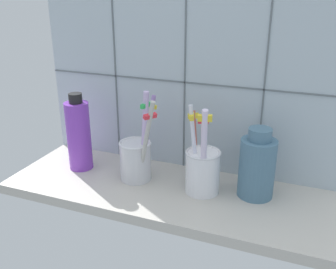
{
  "coord_description": "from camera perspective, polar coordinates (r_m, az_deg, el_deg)",
  "views": [
    {
      "loc": [
        25.04,
        -62.02,
        39.94
      ],
      "look_at": [
        0.0,
        1.57,
        12.86
      ],
      "focal_mm": 41.12,
      "sensor_mm": 36.0,
      "label": 1
    }
  ],
  "objects": [
    {
      "name": "counter_slab",
      "position": [
        0.77,
        -0.43,
        -8.59
      ],
      "size": [
        64.0,
        22.0,
        2.0
      ],
      "primitive_type": "cube",
      "color": "#BCB7AD",
      "rests_on": "ground"
    },
    {
      "name": "tile_wall_back",
      "position": [
        0.8,
        2.77,
        9.01
      ],
      "size": [
        64.0,
        2.2,
        45.0
      ],
      "color": "#B2C1CC",
      "rests_on": "ground"
    },
    {
      "name": "toothbrush_cup_left",
      "position": [
        0.78,
        -4.64,
        -3.33
      ],
      "size": [
        9.72,
        10.18,
        18.97
      ],
      "color": "silver",
      "rests_on": "counter_slab"
    },
    {
      "name": "toothbrush_cup_right",
      "position": [
        0.74,
        5.1,
        -4.92
      ],
      "size": [
        7.69,
        9.82,
        18.21
      ],
      "color": "white",
      "rests_on": "counter_slab"
    },
    {
      "name": "ceramic_vase",
      "position": [
        0.74,
        13.07,
        -4.55
      ],
      "size": [
        6.71,
        6.71,
        13.6
      ],
      "color": "slate",
      "rests_on": "counter_slab"
    },
    {
      "name": "soap_bottle",
      "position": [
        0.84,
        -13.1,
        -0.02
      ],
      "size": [
        5.1,
        5.1,
        16.81
      ],
      "color": "purple",
      "rests_on": "counter_slab"
    }
  ]
}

